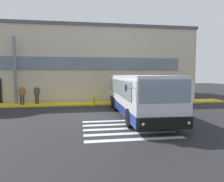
{
  "coord_description": "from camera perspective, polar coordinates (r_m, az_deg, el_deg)",
  "views": [
    {
      "loc": [
        -0.36,
        -14.39,
        2.77
      ],
      "look_at": [
        2.09,
        1.12,
        1.5
      ],
      "focal_mm": 33.36,
      "sensor_mm": 36.0,
      "label": 1
    }
  ],
  "objects": [
    {
      "name": "bay_paint_stripes",
      "position": [
        10.82,
        3.97,
        -10.2
      ],
      "size": [
        4.4,
        3.96,
        0.01
      ],
      "color": "silver",
      "rests_on": "ground"
    },
    {
      "name": "passenger_near_column",
      "position": [
        19.45,
        -23.44,
        -0.64
      ],
      "size": [
        0.56,
        0.46,
        1.68
      ],
      "color": "#2D2D33",
      "rests_on": "boarding_curb"
    },
    {
      "name": "entry_support_column",
      "position": [
        20.59,
        -25.04,
        5.19
      ],
      "size": [
        0.28,
        0.28,
        5.96
      ],
      "primitive_type": "cylinder",
      "color": "slate",
      "rests_on": "boarding_curb"
    },
    {
      "name": "bus_main_foreground",
      "position": [
        14.1,
        6.91,
        -1.26
      ],
      "size": [
        3.34,
        10.35,
        2.7
      ],
      "color": "silver",
      "rests_on": "ground"
    },
    {
      "name": "ground_plane",
      "position": [
        14.66,
        -7.47,
        -6.34
      ],
      "size": [
        80.0,
        90.0,
        0.02
      ],
      "primitive_type": "cube",
      "color": "#232326",
      "rests_on": "ground"
    },
    {
      "name": "safety_bollard_yellow",
      "position": [
        18.18,
        -5.06,
        -2.72
      ],
      "size": [
        0.18,
        0.18,
        0.9
      ],
      "primitive_type": "cylinder",
      "color": "yellow",
      "rests_on": "ground"
    },
    {
      "name": "boarding_curb",
      "position": [
        19.39,
        -7.86,
        -3.41
      ],
      "size": [
        27.59,
        2.0,
        0.15
      ],
      "primitive_type": "cube",
      "color": "yellow",
      "rests_on": "ground"
    },
    {
      "name": "passenger_by_doorway",
      "position": [
        19.64,
        -19.92,
        -0.59
      ],
      "size": [
        0.57,
        0.32,
        1.68
      ],
      "color": "#2D2D33",
      "rests_on": "boarding_curb"
    },
    {
      "name": "terminal_building",
      "position": [
        26.07,
        -9.8,
        6.92
      ],
      "size": [
        25.39,
        13.8,
        7.7
      ],
      "color": "beige",
      "rests_on": "ground"
    }
  ]
}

